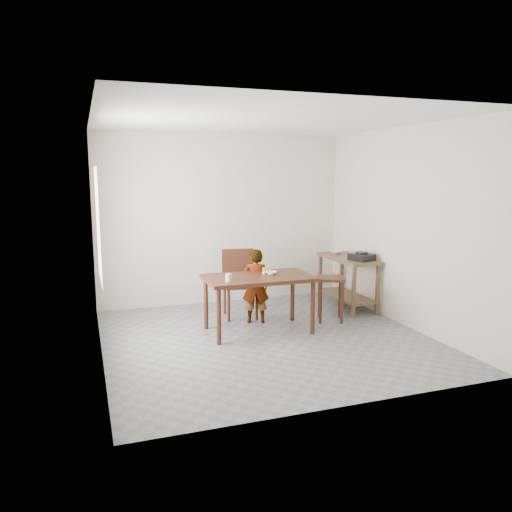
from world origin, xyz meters
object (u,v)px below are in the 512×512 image
object	(u,v)px
prep_counter	(347,282)
stool	(330,299)
dining_table	(259,304)
dining_chair	(240,284)
child	(255,286)

from	to	relation	value
prep_counter	stool	bearing A→B (deg)	-136.15
dining_table	stool	world-z (taller)	dining_table
prep_counter	dining_table	bearing A→B (deg)	-157.85
dining_chair	stool	bearing A→B (deg)	-19.53
dining_table	prep_counter	distance (m)	1.86
dining_table	dining_chair	world-z (taller)	dining_chair
prep_counter	dining_chair	xyz separation A→B (m)	(-1.74, 0.03, 0.09)
prep_counter	child	bearing A→B (deg)	-169.83
child	dining_chair	world-z (taller)	child
child	stool	bearing A→B (deg)	-179.09
prep_counter	child	xyz separation A→B (m)	(-1.62, -0.29, 0.12)
child	stool	xyz separation A→B (m)	(1.03, -0.27, -0.21)
dining_chair	stool	world-z (taller)	dining_chair
child	dining_table	bearing A→B (deg)	92.14
child	dining_chair	xyz separation A→B (m)	(-0.12, 0.32, -0.04)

